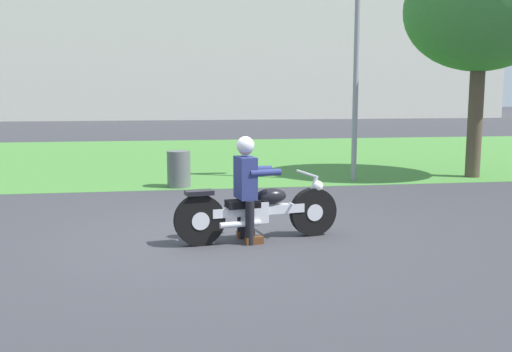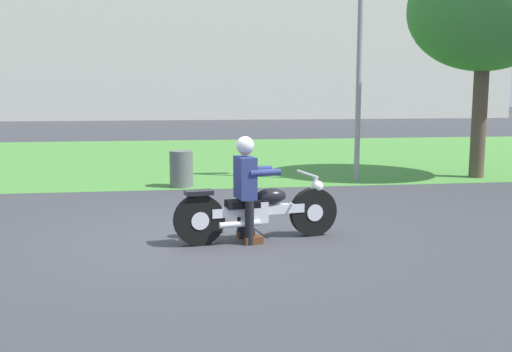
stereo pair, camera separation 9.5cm
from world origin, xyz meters
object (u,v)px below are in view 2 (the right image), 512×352
tree_roadside (485,10)px  trash_can (181,169)px  rider_lead (247,180)px  streetlight_pole (366,27)px  motorcycle_lead (259,211)px

tree_roadside → trash_can: tree_roadside is taller
rider_lead → streetlight_pole: (3.23, 4.93, 2.54)m
motorcycle_lead → rider_lead: (-0.17, -0.03, 0.42)m
tree_roadside → streetlight_pole: 2.84m
tree_roadside → streetlight_pole: size_ratio=0.97×
motorcycle_lead → tree_roadside: size_ratio=0.44×
streetlight_pole → trash_can: bearing=-175.4°
tree_roadside → streetlight_pole: streetlight_pole is taller
rider_lead → trash_can: 4.70m
streetlight_pole → trash_can: 5.03m
motorcycle_lead → tree_roadside: bearing=30.0°
streetlight_pole → trash_can: streetlight_pole is taller
motorcycle_lead → streetlight_pole: streetlight_pole is taller
rider_lead → tree_roadside: tree_roadside is taller
tree_roadside → streetlight_pole: bearing=-178.1°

